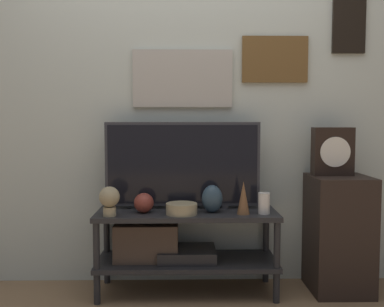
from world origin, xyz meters
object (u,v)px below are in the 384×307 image
at_px(vase_slim_bronze, 243,198).
at_px(candle_jar, 264,203).
at_px(mantel_clock, 333,151).
at_px(television, 183,164).
at_px(vase_urn_stoneware, 212,199).
at_px(vase_round_glass, 144,203).
at_px(vase_wide_bowl, 182,209).
at_px(decorative_bust, 109,199).

xyz_separation_m(vase_slim_bronze, candle_jar, (0.13, 0.01, -0.04)).
relative_size(candle_jar, mantel_clock, 0.42).
relative_size(television, vase_urn_stoneware, 5.83).
height_order(television, candle_jar, television).
height_order(vase_round_glass, mantel_clock, mantel_clock).
bearing_deg(vase_slim_bronze, television, 153.18).
relative_size(vase_urn_stoneware, candle_jar, 1.32).
bearing_deg(vase_slim_bronze, vase_wide_bowl, 179.38).
bearing_deg(vase_round_glass, television, 28.55).
height_order(candle_jar, mantel_clock, mantel_clock).
bearing_deg(vase_urn_stoneware, decorative_bust, -171.25).
relative_size(vase_slim_bronze, decorative_bust, 1.13).
relative_size(vase_round_glass, candle_jar, 0.95).
height_order(television, vase_wide_bowl, television).
distance_m(television, decorative_bust, 0.52).
bearing_deg(decorative_bust, candle_jar, 2.96).
relative_size(vase_slim_bronze, vase_round_glass, 1.63).
distance_m(vase_urn_stoneware, vase_wide_bowl, 0.20).
bearing_deg(vase_wide_bowl, vase_round_glass, 167.54).
xyz_separation_m(vase_round_glass, mantel_clock, (1.20, 0.10, 0.31)).
bearing_deg(vase_slim_bronze, mantel_clock, 14.40).
bearing_deg(mantel_clock, vase_wide_bowl, -171.32).
relative_size(vase_slim_bronze, vase_urn_stoneware, 1.17).
xyz_separation_m(vase_wide_bowl, vase_round_glass, (-0.23, 0.05, 0.03)).
xyz_separation_m(vase_slim_bronze, vase_wide_bowl, (-0.37, 0.00, -0.07)).
bearing_deg(vase_urn_stoneware, candle_jar, -8.50).
height_order(vase_urn_stoneware, candle_jar, vase_urn_stoneware).
bearing_deg(decorative_bust, vase_urn_stoneware, 8.75).
distance_m(television, vase_wide_bowl, 0.31).
bearing_deg(mantel_clock, candle_jar, -162.81).
height_order(candle_jar, decorative_bust, decorative_bust).
relative_size(vase_urn_stoneware, decorative_bust, 0.96).
height_order(vase_slim_bronze, vase_round_glass, vase_slim_bronze).
bearing_deg(candle_jar, vase_urn_stoneware, 171.50).
relative_size(television, vase_slim_bronze, 4.97).
relative_size(vase_urn_stoneware, vase_round_glass, 1.39).
bearing_deg(television, vase_wide_bowl, -92.11).
height_order(vase_slim_bronze, decorative_bust, vase_slim_bronze).
bearing_deg(candle_jar, decorative_bust, -177.04).
bearing_deg(vase_urn_stoneware, vase_wide_bowl, -164.84).
bearing_deg(mantel_clock, decorative_bust, -172.19).
bearing_deg(vase_wide_bowl, vase_slim_bronze, -0.62).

